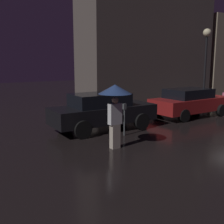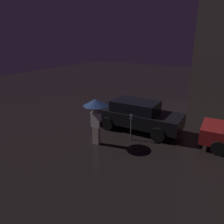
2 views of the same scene
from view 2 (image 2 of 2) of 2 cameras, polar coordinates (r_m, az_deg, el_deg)
parked_car_black at (r=11.45m, az=6.68°, el=-0.76°), size 4.46×1.91×1.55m
pedestrian_with_umbrella at (r=9.55m, az=-4.26°, el=0.88°), size 1.09×1.09×2.13m
parking_meter at (r=10.27m, az=5.01°, el=-3.24°), size 0.12×0.10×1.25m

